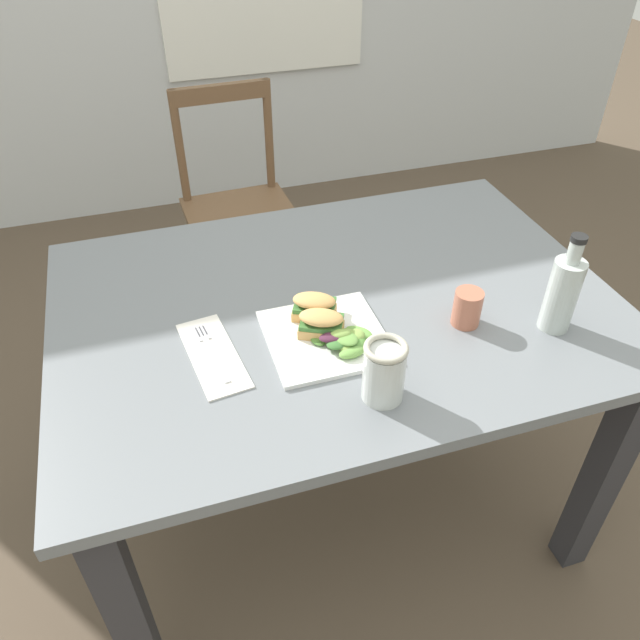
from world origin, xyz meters
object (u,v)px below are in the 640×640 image
Objects in this scene: chair_wooden_far at (239,209)px; bottle_cold_brew at (561,297)px; fork_on_napkin at (210,348)px; mason_jar_iced_tea at (384,374)px; sandwich_half_back at (314,306)px; sandwich_half_front at (321,323)px; dining_table at (336,342)px; plate_lunch at (326,337)px; cup_extra_side at (467,308)px.

bottle_cold_brew is at bearing -69.93° from chair_wooden_far.
fork_on_napkin is 0.37m from mason_jar_iced_tea.
sandwich_half_front is at bearing -93.17° from sandwich_half_back.
dining_table is 5.58× the size of bottle_cold_brew.
sandwich_half_back is at bearing 93.43° from plate_lunch.
bottle_cold_brew reaches higher than fork_on_napkin.
cup_extra_side is at bearing -7.59° from plate_lunch.
mason_jar_iced_tea is (0.03, -1.33, 0.35)m from chair_wooden_far.
plate_lunch is at bearing 167.29° from bottle_cold_brew.
chair_wooden_far is (-0.04, 1.02, -0.17)m from dining_table.
sandwich_half_back is (0.00, 0.06, 0.00)m from sandwich_half_front.
mason_jar_iced_tea is (-0.01, -0.31, 0.18)m from dining_table.
dining_table is 0.34m from fork_on_napkin.
mason_jar_iced_tea is at bearing -169.29° from bottle_cold_brew.
bottle_cold_brew is at bearing -19.95° from sandwich_half_back.
cup_extra_side is at bearing -8.88° from sandwich_half_front.
sandwich_half_front is 0.87× the size of mason_jar_iced_tea.
cup_extra_side is at bearing 30.42° from mason_jar_iced_tea.
fork_on_napkin is (-0.23, -0.03, -0.03)m from sandwich_half_back.
chair_wooden_far reaches higher than cup_extra_side.
bottle_cold_brew is 0.44m from mason_jar_iced_tea.
sandwich_half_back is (-0.07, -0.05, 0.16)m from dining_table.
dining_table is 1.45× the size of chair_wooden_far.
plate_lunch is at bearing 172.41° from cup_extra_side.
cup_extra_side is (0.31, -0.05, 0.00)m from sandwich_half_front.
chair_wooden_far reaches higher than mason_jar_iced_tea.
fork_on_napkin is 1.47× the size of mason_jar_iced_tea.
dining_table is 0.21m from sandwich_half_front.
chair_wooden_far is at bearing 103.34° from cup_extra_side.
fork_on_napkin is (-0.26, -1.10, 0.30)m from chair_wooden_far.
plate_lunch is 1.32× the size of fork_on_napkin.
plate_lunch is 0.08m from sandwich_half_back.
sandwich_half_back is at bearing 160.70° from cup_extra_side.
sandwich_half_front is at bearing 171.12° from cup_extra_side.
dining_table is 5.15× the size of plate_lunch.
dining_table is 0.33m from cup_extra_side.
bottle_cold_brew is at bearing -28.41° from dining_table.
chair_wooden_far is 6.89× the size of mason_jar_iced_tea.
chair_wooden_far is 7.93× the size of sandwich_half_front.
dining_table is 6.80× the size of fork_on_napkin.
mason_jar_iced_tea is (0.05, -0.19, 0.05)m from plate_lunch.
sandwich_half_back is at bearing 86.83° from sandwich_half_front.
fork_on_napkin is 0.55m from cup_extra_side.
cup_extra_side reaches higher than dining_table.
sandwich_half_back is at bearing -91.54° from chair_wooden_far.
bottle_cold_brew reaches higher than cup_extra_side.
sandwich_half_back is 0.26m from mason_jar_iced_tea.
plate_lunch is at bearing 104.96° from mason_jar_iced_tea.
plate_lunch is 0.31m from cup_extra_side.
dining_table is at bearing 146.80° from cup_extra_side.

